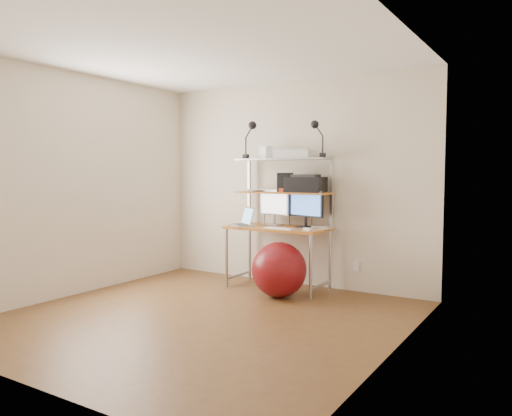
{
  "coord_description": "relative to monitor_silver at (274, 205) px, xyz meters",
  "views": [
    {
      "loc": [
        2.89,
        -3.68,
        1.37
      ],
      "look_at": [
        -0.12,
        1.15,
        0.98
      ],
      "focal_mm": 35.0,
      "sensor_mm": 36.0,
      "label": 1
    }
  ],
  "objects": [
    {
      "name": "room",
      "position": [
        0.13,
        -1.59,
        0.26
      ],
      "size": [
        3.6,
        3.6,
        3.6
      ],
      "color": "brown",
      "rests_on": "ground"
    },
    {
      "name": "computer_desk",
      "position": [
        0.13,
        -0.08,
        -0.04
      ],
      "size": [
        1.2,
        0.6,
        1.57
      ],
      "color": "orange",
      "rests_on": "ground"
    },
    {
      "name": "wall_outlet",
      "position": [
        0.98,
        0.2,
        -0.69
      ],
      "size": [
        0.08,
        0.01,
        0.12
      ],
      "primitive_type": "cube",
      "color": "white",
      "rests_on": "room"
    },
    {
      "name": "monitor_silver",
      "position": [
        0.0,
        0.0,
        0.0
      ],
      "size": [
        0.43,
        0.17,
        0.47
      ],
      "rotation": [
        0.0,
        0.0,
        -0.14
      ],
      "color": "silver",
      "rests_on": "desktop"
    },
    {
      "name": "monitor_black",
      "position": [
        0.46,
        -0.06,
        0.0
      ],
      "size": [
        0.5,
        0.2,
        0.51
      ],
      "rotation": [
        0.0,
        0.0,
        -0.27
      ],
      "color": "black",
      "rests_on": "desktop"
    },
    {
      "name": "laptop",
      "position": [
        -0.27,
        -0.26,
        -0.2
      ],
      "size": [
        0.41,
        0.4,
        0.28
      ],
      "rotation": [
        0.0,
        0.0,
        -0.64
      ],
      "color": "silver",
      "rests_on": "desktop"
    },
    {
      "name": "keyboard",
      "position": [
        0.26,
        -0.33,
        -0.25
      ],
      "size": [
        0.38,
        0.16,
        0.01
      ],
      "primitive_type": "cube",
      "rotation": [
        0.0,
        0.0,
        -0.16
      ],
      "color": "white",
      "rests_on": "desktop"
    },
    {
      "name": "mouse",
      "position": [
        0.59,
        -0.29,
        -0.24
      ],
      "size": [
        0.1,
        0.08,
        0.03
      ],
      "primitive_type": "cube",
      "rotation": [
        0.0,
        0.0,
        -0.22
      ],
      "color": "white",
      "rests_on": "desktop"
    },
    {
      "name": "mac_mini",
      "position": [
        0.67,
        -0.06,
        -0.23
      ],
      "size": [
        0.2,
        0.2,
        0.04
      ],
      "primitive_type": "cube",
      "rotation": [
        0.0,
        0.0,
        0.04
      ],
      "color": "silver",
      "rests_on": "desktop"
    },
    {
      "name": "phone",
      "position": [
        0.11,
        -0.28,
        -0.25
      ],
      "size": [
        0.1,
        0.14,
        0.01
      ],
      "primitive_type": "cube",
      "rotation": [
        0.0,
        0.0,
        -0.28
      ],
      "color": "black",
      "rests_on": "desktop"
    },
    {
      "name": "printer",
      "position": [
        0.42,
        -0.01,
        0.26
      ],
      "size": [
        0.46,
        0.33,
        0.21
      ],
      "rotation": [
        0.0,
        0.0,
        0.08
      ],
      "color": "black",
      "rests_on": "mid_shelf"
    },
    {
      "name": "nas_cube",
      "position": [
        0.16,
        -0.03,
        0.27
      ],
      "size": [
        0.18,
        0.18,
        0.23
      ],
      "primitive_type": "cube",
      "rotation": [
        0.0,
        0.0,
        0.18
      ],
      "color": "black",
      "rests_on": "mid_shelf"
    },
    {
      "name": "red_box",
      "position": [
        0.22,
        -0.1,
        0.18
      ],
      "size": [
        0.19,
        0.15,
        0.05
      ],
      "primitive_type": "cube",
      "rotation": [
        0.0,
        0.0,
        0.25
      ],
      "color": "#BC451E",
      "rests_on": "mid_shelf"
    },
    {
      "name": "scanner",
      "position": [
        0.29,
        -0.04,
        0.61
      ],
      "size": [
        0.46,
        0.34,
        0.11
      ],
      "rotation": [
        0.0,
        0.0,
        0.19
      ],
      "color": "white",
      "rests_on": "top_shelf"
    },
    {
      "name": "box_white",
      "position": [
        -0.11,
        -0.03,
        0.63
      ],
      "size": [
        0.15,
        0.14,
        0.15
      ],
      "primitive_type": "cube",
      "rotation": [
        0.0,
        0.0,
        -0.32
      ],
      "color": "white",
      "rests_on": "top_shelf"
    },
    {
      "name": "box_grey",
      "position": [
        -0.13,
        0.02,
        0.61
      ],
      "size": [
        0.12,
        0.12,
        0.1
      ],
      "primitive_type": "cube",
      "rotation": [
        0.0,
        0.0,
        0.25
      ],
      "color": "#2A2A2C",
      "rests_on": "top_shelf"
    },
    {
      "name": "clip_lamp_left",
      "position": [
        -0.26,
        -0.12,
        0.89
      ],
      "size": [
        0.18,
        0.1,
        0.45
      ],
      "color": "black",
      "rests_on": "top_shelf"
    },
    {
      "name": "clip_lamp_right",
      "position": [
        0.6,
        -0.09,
        0.87
      ],
      "size": [
        0.17,
        0.09,
        0.42
      ],
      "color": "black",
      "rests_on": "top_shelf"
    },
    {
      "name": "exercise_ball",
      "position": [
        0.35,
        -0.5,
        -0.69
      ],
      "size": [
        0.61,
        0.61,
        0.61
      ],
      "primitive_type": "sphere",
      "color": "maroon",
      "rests_on": "floor"
    },
    {
      "name": "paper_stack",
      "position": [
        -0.25,
        -0.02,
        0.17
      ],
      "size": [
        0.35,
        0.4,
        0.02
      ],
      "color": "white",
      "rests_on": "mid_shelf"
    }
  ]
}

